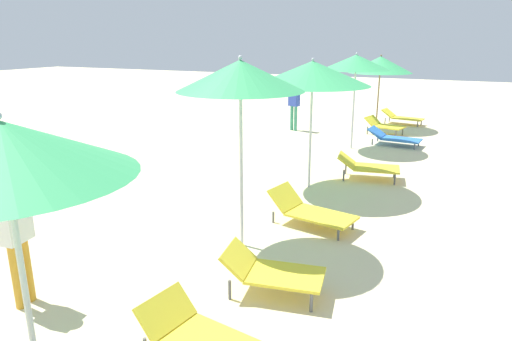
% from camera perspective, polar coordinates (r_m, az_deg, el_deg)
% --- Properties ---
extents(umbrella_second, '(1.88, 1.88, 2.63)m').
position_cam_1_polar(umbrella_second, '(3.71, -28.92, 2.31)').
color(umbrella_second, silver).
rests_on(umbrella_second, ground).
extents(lounger_second_shoreside, '(1.28, 0.83, 0.54)m').
position_cam_1_polar(lounger_second_shoreside, '(4.92, -7.42, -19.59)').
color(lounger_second_shoreside, yellow).
rests_on(lounger_second_shoreside, ground).
extents(umbrella_third, '(1.84, 1.84, 2.89)m').
position_cam_1_polar(umbrella_third, '(6.60, -1.95, 11.64)').
color(umbrella_third, silver).
rests_on(umbrella_third, ground).
extents(lounger_third_shoreside, '(1.56, 0.91, 0.60)m').
position_cam_1_polar(lounger_third_shoreside, '(7.95, 6.74, -4.94)').
color(lounger_third_shoreside, yellow).
rests_on(lounger_third_shoreside, ground).
extents(lounger_third_inland, '(1.33, 0.84, 0.58)m').
position_cam_1_polar(lounger_third_inland, '(5.88, 1.93, -12.35)').
color(lounger_third_inland, yellow).
rests_on(lounger_third_inland, ground).
extents(umbrella_fourth, '(2.38, 2.38, 2.73)m').
position_cam_1_polar(umbrella_fourth, '(9.59, 7.03, 11.88)').
color(umbrella_fourth, silver).
rests_on(umbrella_fourth, ground).
extents(lounger_fourth_shoreside, '(1.47, 0.91, 0.56)m').
position_cam_1_polar(lounger_fourth_shoreside, '(10.75, 13.67, 0.55)').
color(lounger_fourth_shoreside, yellow).
rests_on(lounger_fourth_shoreside, ground).
extents(umbrella_fifth, '(1.91, 1.91, 2.73)m').
position_cam_1_polar(umbrella_fifth, '(13.40, 12.32, 12.96)').
color(umbrella_fifth, silver).
rests_on(umbrella_fifth, ground).
extents(lounger_fifth_shoreside, '(1.58, 0.82, 0.49)m').
position_cam_1_polar(lounger_fifth_shoreside, '(14.43, 16.73, 3.97)').
color(lounger_fifth_shoreside, blue).
rests_on(lounger_fifth_shoreside, ground).
extents(umbrella_farthest, '(2.19, 2.19, 2.56)m').
position_cam_1_polar(umbrella_farthest, '(16.91, 15.19, 12.56)').
color(umbrella_farthest, olive).
rests_on(umbrella_farthest, ground).
extents(lounger_farthest_shoreside, '(1.56, 0.81, 0.53)m').
position_cam_1_polar(lounger_farthest_shoreside, '(18.09, 17.65, 6.34)').
color(lounger_farthest_shoreside, yellow).
rests_on(lounger_farthest_shoreside, ground).
extents(lounger_farthest_inland, '(1.35, 0.95, 0.57)m').
position_cam_1_polar(lounger_farthest_inland, '(15.94, 15.62, 5.44)').
color(lounger_farthest_inland, yellow).
rests_on(lounger_farthest_inland, ground).
extents(person_walking_near, '(0.41, 0.32, 1.72)m').
position_cam_1_polar(person_walking_near, '(16.02, 4.75, 8.70)').
color(person_walking_near, '#3F9972').
rests_on(person_walking_near, ground).
extents(person_walking_mid, '(0.27, 0.39, 1.68)m').
position_cam_1_polar(person_walking_mid, '(6.05, -27.79, -6.13)').
color(person_walking_mid, orange).
rests_on(person_walking_mid, ground).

